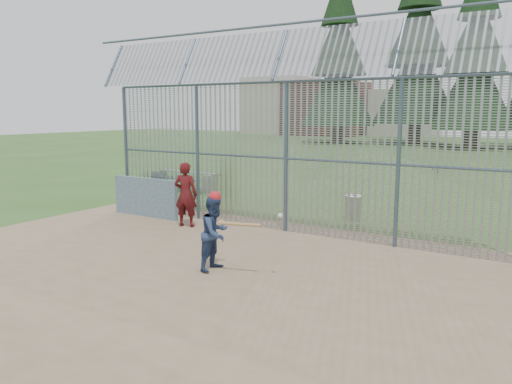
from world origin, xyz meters
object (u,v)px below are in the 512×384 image
Objects in this scene: onlooker at (186,194)px; bleacher at (184,180)px; batter at (215,233)px; dugout_wall at (145,197)px; trash_can at (354,208)px.

onlooker is 0.61× the size of bleacher.
onlooker is (-3.03, 2.68, 0.15)m from batter.
dugout_wall is 6.37m from trash_can.
onlooker is at bearing -137.36° from trash_can.
onlooker is (1.96, -0.40, 0.31)m from dugout_wall.
trash_can is at bearing -153.62° from onlooker.
trash_can is at bearing -12.54° from bleacher.
onlooker reaches higher than dugout_wall.
trash_can is 8.34m from bleacher.
bleacher is at bearing -65.53° from onlooker.
batter is 6.11m from trash_can.
dugout_wall is 3.05× the size of trash_can.
batter is at bearing -31.74° from dugout_wall.
batter is 10.87m from bleacher.
batter is at bearing -96.07° from trash_can.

